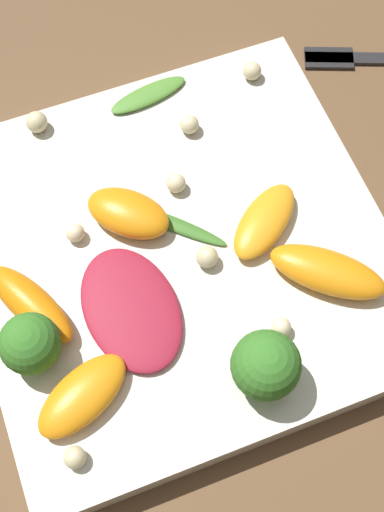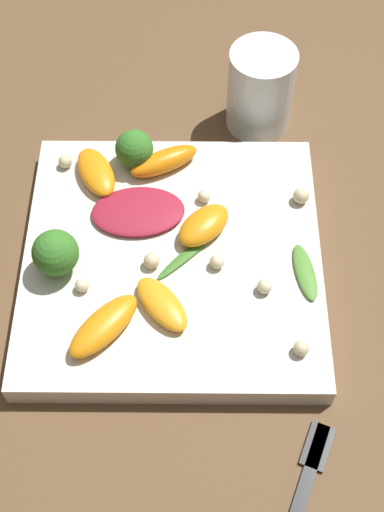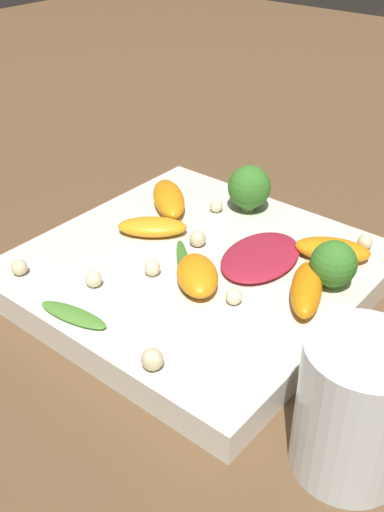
# 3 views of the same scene
# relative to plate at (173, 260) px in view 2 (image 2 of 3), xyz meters

# --- Properties ---
(ground_plane) EXTENTS (2.40, 2.40, 0.00)m
(ground_plane) POSITION_rel_plate_xyz_m (0.00, 0.00, -0.01)
(ground_plane) COLOR brown
(plate) EXTENTS (0.28, 0.28, 0.03)m
(plate) POSITION_rel_plate_xyz_m (0.00, 0.00, 0.00)
(plate) COLOR silver
(plate) RESTS_ON ground_plane
(drinking_glass) EXTENTS (0.07, 0.07, 0.10)m
(drinking_glass) POSITION_rel_plate_xyz_m (0.20, -0.09, 0.03)
(drinking_glass) COLOR white
(drinking_glass) RESTS_ON ground_plane
(fork) EXTENTS (0.17, 0.08, 0.01)m
(fork) POSITION_rel_plate_xyz_m (-0.22, -0.11, -0.01)
(fork) COLOR #262628
(fork) RESTS_ON ground_plane
(radicchio_leaf_0) EXTENTS (0.07, 0.10, 0.01)m
(radicchio_leaf_0) POSITION_rel_plate_xyz_m (0.05, 0.03, 0.02)
(radicchio_leaf_0) COLOR maroon
(radicchio_leaf_0) RESTS_ON plate
(orange_segment_0) EXTENTS (0.07, 0.06, 0.02)m
(orange_segment_0) POSITION_rel_plate_xyz_m (-0.06, 0.01, 0.02)
(orange_segment_0) COLOR orange
(orange_segment_0) RESTS_ON plate
(orange_segment_1) EXTENTS (0.07, 0.06, 0.02)m
(orange_segment_1) POSITION_rel_plate_xyz_m (0.09, 0.08, 0.02)
(orange_segment_1) COLOR orange
(orange_segment_1) RESTS_ON plate
(orange_segment_2) EXTENTS (0.08, 0.07, 0.02)m
(orange_segment_2) POSITION_rel_plate_xyz_m (-0.08, 0.06, 0.02)
(orange_segment_2) COLOR orange
(orange_segment_2) RESTS_ON plate
(orange_segment_3) EXTENTS (0.06, 0.08, 0.02)m
(orange_segment_3) POSITION_rel_plate_xyz_m (0.10, 0.01, 0.02)
(orange_segment_3) COLOR orange
(orange_segment_3) RESTS_ON plate
(orange_segment_4) EXTENTS (0.07, 0.07, 0.02)m
(orange_segment_4) POSITION_rel_plate_xyz_m (0.03, -0.03, 0.02)
(orange_segment_4) COLOR orange
(orange_segment_4) RESTS_ON plate
(broccoli_floret_0) EXTENTS (0.04, 0.04, 0.05)m
(broccoli_floret_0) POSITION_rel_plate_xyz_m (-0.02, 0.11, 0.04)
(broccoli_floret_0) COLOR #84AD5B
(broccoli_floret_0) RESTS_ON plate
(broccoli_floret_1) EXTENTS (0.04, 0.04, 0.04)m
(broccoli_floret_1) POSITION_rel_plate_xyz_m (0.11, 0.04, 0.03)
(broccoli_floret_1) COLOR #7A9E51
(broccoli_floret_1) RESTS_ON plate
(arugula_sprig_0) EXTENTS (0.06, 0.03, 0.01)m
(arugula_sprig_0) POSITION_rel_plate_xyz_m (-0.02, -0.12, 0.02)
(arugula_sprig_0) COLOR #518E33
(arugula_sprig_0) RESTS_ON plate
(arugula_sprig_1) EXTENTS (0.07, 0.07, 0.00)m
(arugula_sprig_1) POSITION_rel_plate_xyz_m (-0.00, -0.02, 0.01)
(arugula_sprig_1) COLOR #3D7528
(arugula_sprig_1) RESTS_ON plate
(macadamia_nut_0) EXTENTS (0.02, 0.02, 0.02)m
(macadamia_nut_0) POSITION_rel_plate_xyz_m (-0.01, 0.02, 0.02)
(macadamia_nut_0) COLOR beige
(macadamia_nut_0) RESTS_ON plate
(macadamia_nut_1) EXTENTS (0.02, 0.02, 0.02)m
(macadamia_nut_1) POSITION_rel_plate_xyz_m (0.06, -0.13, 0.02)
(macadamia_nut_1) COLOR beige
(macadamia_nut_1) RESTS_ON plate
(macadamia_nut_2) EXTENTS (0.01, 0.01, 0.01)m
(macadamia_nut_2) POSITION_rel_plate_xyz_m (-0.04, -0.08, 0.02)
(macadamia_nut_2) COLOR beige
(macadamia_nut_2) RESTS_ON plate
(macadamia_nut_3) EXTENTS (0.01, 0.01, 0.01)m
(macadamia_nut_3) POSITION_rel_plate_xyz_m (-0.10, -0.11, 0.02)
(macadamia_nut_3) COLOR beige
(macadamia_nut_3) RESTS_ON plate
(macadamia_nut_4) EXTENTS (0.01, 0.01, 0.01)m
(macadamia_nut_4) POSITION_rel_plate_xyz_m (0.06, -0.03, 0.02)
(macadamia_nut_4) COLOR beige
(macadamia_nut_4) RESTS_ON plate
(macadamia_nut_5) EXTENTS (0.01, 0.01, 0.01)m
(macadamia_nut_5) POSITION_rel_plate_xyz_m (-0.01, -0.04, 0.02)
(macadamia_nut_5) COLOR beige
(macadamia_nut_5) RESTS_ON plate
(macadamia_nut_6) EXTENTS (0.01, 0.01, 0.01)m
(macadamia_nut_6) POSITION_rel_plate_xyz_m (0.11, 0.11, 0.02)
(macadamia_nut_6) COLOR beige
(macadamia_nut_6) RESTS_ON plate
(macadamia_nut_7) EXTENTS (0.01, 0.01, 0.01)m
(macadamia_nut_7) POSITION_rel_plate_xyz_m (-0.04, 0.08, 0.02)
(macadamia_nut_7) COLOR beige
(macadamia_nut_7) RESTS_ON plate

